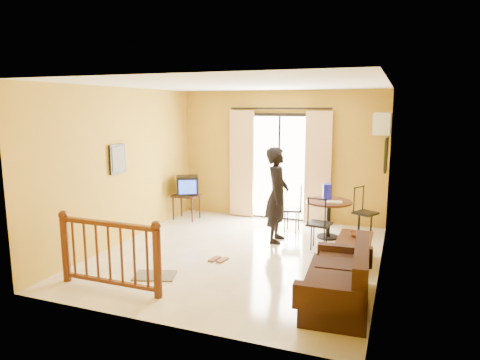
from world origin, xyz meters
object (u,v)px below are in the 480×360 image
at_px(coffee_table, 354,246).
at_px(sofa, 341,282).
at_px(television, 187,185).
at_px(standing_person, 277,195).
at_px(dining_table, 329,209).

xyz_separation_m(coffee_table, sofa, (0.00, -1.55, 0.02)).
bearing_deg(coffee_table, sofa, -89.98).
height_order(television, sofa, television).
distance_m(coffee_table, standing_person, 1.71).
relative_size(sofa, standing_person, 0.96).
bearing_deg(standing_person, coffee_table, -119.38).
distance_m(television, dining_table, 3.13).
relative_size(dining_table, standing_person, 0.49).
bearing_deg(sofa, standing_person, 119.67).
distance_m(sofa, standing_person, 2.71).
bearing_deg(dining_table, television, 175.53).
distance_m(television, standing_person, 2.39).
bearing_deg(coffee_table, standing_person, 156.23).
relative_size(dining_table, sofa, 0.51).
xyz_separation_m(dining_table, standing_person, (-0.86, -0.54, 0.31)).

